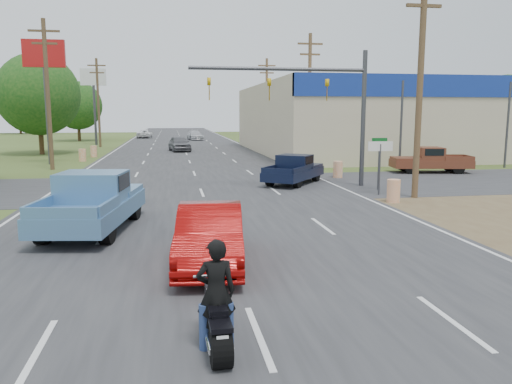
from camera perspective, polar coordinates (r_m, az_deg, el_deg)
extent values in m
plane|color=#39451B|center=(8.90, 0.33, -16.25)|extent=(200.00, 200.00, 0.00)
cube|color=#2D2D30|center=(48.10, -7.95, 4.32)|extent=(15.00, 180.00, 0.02)
cube|color=#2D2D30|center=(26.24, -6.47, 0.58)|extent=(120.00, 10.00, 0.02)
cube|color=brown|center=(22.12, 24.65, -1.75)|extent=(8.00, 18.00, 0.01)
cube|color=#B7A88C|center=(58.42, 25.48, 7.58)|extent=(50.00, 28.00, 6.60)
cylinder|color=#4C3823|center=(23.63, 18.22, 11.42)|extent=(0.28, 0.28, 10.00)
cube|color=#4C3823|center=(24.05, 18.64, 19.53)|extent=(1.60, 0.14, 0.14)
cylinder|color=#4C3823|center=(40.45, 6.12, 10.58)|extent=(0.28, 0.28, 10.00)
cube|color=#4C3823|center=(40.79, 6.22, 16.49)|extent=(2.00, 0.14, 0.14)
cube|color=#4C3823|center=(40.69, 6.20, 15.37)|extent=(1.60, 0.14, 0.14)
cylinder|color=#4C3823|center=(57.98, 1.23, 10.11)|extent=(0.28, 0.28, 10.00)
cube|color=#4C3823|center=(58.22, 1.25, 14.25)|extent=(2.00, 0.14, 0.14)
cube|color=#4C3823|center=(58.15, 1.24, 13.46)|extent=(1.60, 0.14, 0.14)
cylinder|color=#4C3823|center=(36.86, -22.69, 10.12)|extent=(0.28, 0.28, 10.00)
cube|color=#4C3823|center=(37.23, -23.09, 16.59)|extent=(2.00, 0.14, 0.14)
cube|color=#4C3823|center=(37.12, -23.02, 15.37)|extent=(1.60, 0.14, 0.14)
cylinder|color=#4C3823|center=(60.49, -17.57, 9.65)|extent=(0.28, 0.28, 10.00)
cube|color=#4C3823|center=(60.72, -17.76, 13.61)|extent=(2.00, 0.14, 0.14)
cube|color=#4C3823|center=(60.65, -17.73, 12.86)|extent=(1.60, 0.14, 0.14)
cylinder|color=#422D19|center=(51.42, -23.35, 5.77)|extent=(0.44, 0.44, 3.24)
sphere|color=#123F13|center=(51.41, -23.63, 10.18)|extent=(7.56, 7.56, 7.56)
cylinder|color=#422D19|center=(75.07, -19.57, 6.61)|extent=(0.44, 0.44, 2.88)
sphere|color=#123F13|center=(75.04, -19.71, 9.29)|extent=(6.72, 6.72, 6.72)
cylinder|color=#422D19|center=(96.22, 26.47, 6.80)|extent=(0.44, 0.44, 3.60)
sphere|color=#123F13|center=(96.23, 26.65, 9.42)|extent=(8.40, 8.40, 8.40)
cylinder|color=#422D19|center=(107.63, 7.41, 7.73)|extent=(0.44, 0.44, 3.42)
sphere|color=#123F13|center=(107.63, 7.45, 9.96)|extent=(7.98, 7.98, 7.98)
cylinder|color=#422D19|center=(106.85, -25.35, 7.05)|extent=(0.44, 0.44, 3.78)
sphere|color=#123F13|center=(106.87, -25.52, 9.52)|extent=(8.82, 8.82, 8.82)
cylinder|color=orange|center=(22.28, 15.44, 0.11)|extent=(0.56, 0.56, 1.00)
cylinder|color=orange|center=(30.25, 9.34, 2.56)|extent=(0.56, 0.56, 1.00)
cylinder|color=orange|center=(42.66, -19.23, 4.00)|extent=(0.56, 0.56, 1.00)
cylinder|color=orange|center=(46.55, -18.06, 4.43)|extent=(0.56, 0.56, 1.00)
cylinder|color=#3F3F44|center=(40.96, -22.77, 9.23)|extent=(0.30, 0.30, 9.00)
cube|color=#B21414|center=(41.20, -23.09, 14.37)|extent=(3.00, 0.35, 2.00)
cylinder|color=#3F3F44|center=(64.58, -17.96, 9.12)|extent=(0.30, 0.30, 9.00)
cube|color=white|center=(64.73, -18.12, 12.39)|extent=(3.00, 0.35, 2.00)
cylinder|color=#3F3F44|center=(24.08, 13.94, 2.49)|extent=(0.08, 0.08, 2.40)
cube|color=white|center=(23.99, 14.04, 5.10)|extent=(1.20, 0.05, 0.45)
cylinder|color=#3F3F44|center=(25.68, 13.84, 2.88)|extent=(0.08, 0.08, 2.40)
cube|color=#0C591E|center=(25.59, 13.95, 5.77)|extent=(0.80, 0.04, 0.22)
cylinder|color=#3F3F44|center=(26.83, 12.15, 8.11)|extent=(0.24, 0.24, 7.00)
cylinder|color=#3F3F44|center=(25.61, 2.66, 13.86)|extent=(9.00, 0.18, 0.18)
imported|color=gold|center=(26.21, 8.13, 12.69)|extent=(0.18, 0.40, 1.10)
imported|color=gold|center=(25.47, 1.52, 12.88)|extent=(0.18, 0.40, 1.10)
imported|color=gold|center=(25.07, -5.40, 12.91)|extent=(0.18, 0.40, 1.10)
imported|color=#8E0706|center=(12.61, -5.29, -5.05)|extent=(2.03, 4.69, 1.50)
cylinder|color=black|center=(7.86, -4.03, -17.25)|extent=(0.33, 0.65, 0.64)
cylinder|color=black|center=(9.14, -5.14, -13.39)|extent=(0.13, 0.64, 0.64)
cube|color=black|center=(8.41, -4.68, -13.35)|extent=(0.24, 1.17, 0.29)
cube|color=black|center=(8.56, -4.88, -11.54)|extent=(0.27, 0.54, 0.21)
cube|color=black|center=(8.08, -4.45, -13.10)|extent=(0.30, 0.54, 0.10)
cylinder|color=white|center=(8.76, -5.11, -9.50)|extent=(0.63, 0.06, 0.05)
cube|color=white|center=(7.58, -3.84, -16.50)|extent=(0.18, 0.02, 0.12)
imported|color=black|center=(8.17, -4.58, -12.00)|extent=(0.65, 0.43, 1.74)
cylinder|color=black|center=(19.06, -19.27, -1.68)|extent=(0.47, 0.93, 0.89)
cylinder|color=black|center=(18.56, -13.78, -1.72)|extent=(0.47, 0.93, 0.89)
cylinder|color=black|center=(15.87, -23.19, -3.97)|extent=(0.47, 0.93, 0.89)
cylinder|color=black|center=(15.26, -16.67, -4.11)|extent=(0.47, 0.93, 0.89)
cube|color=#4E7BA8|center=(17.11, -18.15, -1.96)|extent=(3.08, 6.06, 0.58)
cube|color=#4E7BA8|center=(18.69, -16.64, 0.14)|extent=(2.43, 2.50, 0.20)
cube|color=#4E7BA8|center=(17.10, -18.16, 0.61)|extent=(2.29, 2.03, 0.95)
cube|color=black|center=(17.07, -18.19, 1.16)|extent=(2.28, 1.69, 0.50)
cube|color=#4E7BA8|center=(14.39, -21.56, -2.33)|extent=(2.04, 0.40, 0.33)
cylinder|color=black|center=(28.94, 3.97, 2.11)|extent=(0.65, 0.76, 0.74)
cylinder|color=black|center=(28.40, 6.87, 1.94)|extent=(0.65, 0.76, 0.74)
cylinder|color=black|center=(26.31, 1.62, 1.45)|extent=(0.65, 0.76, 0.74)
cylinder|color=black|center=(25.72, 4.76, 1.25)|extent=(0.65, 0.76, 0.74)
cube|color=black|center=(27.30, 4.35, 2.13)|extent=(4.29, 4.97, 0.48)
cube|color=black|center=(28.60, 5.42, 3.03)|extent=(2.49, 2.50, 0.17)
cube|color=black|center=(27.32, 4.44, 3.45)|extent=(2.22, 2.16, 0.78)
cube|color=black|center=(27.31, 4.44, 3.74)|extent=(2.08, 1.95, 0.42)
cube|color=black|center=(25.10, 2.37, 2.40)|extent=(1.42, 1.05, 0.28)
cylinder|color=black|center=(33.18, 17.31, 2.62)|extent=(0.81, 0.42, 0.77)
cylinder|color=black|center=(34.72, 16.55, 2.92)|extent=(0.81, 0.42, 0.77)
cylinder|color=black|center=(34.16, 22.13, 2.54)|extent=(0.81, 0.42, 0.77)
cylinder|color=black|center=(35.66, 21.19, 2.84)|extent=(0.81, 0.42, 0.77)
cube|color=#5C2C1B|center=(34.38, 19.34, 3.09)|extent=(5.26, 2.78, 0.50)
cube|color=#5C2C1B|center=(33.90, 16.96, 3.66)|extent=(2.19, 2.13, 0.17)
cube|color=#5C2C1B|center=(34.29, 19.23, 4.18)|extent=(1.79, 2.01, 0.82)
cube|color=black|center=(34.28, 19.25, 4.42)|extent=(1.50, 1.99, 0.43)
cube|color=#5C2C1B|center=(35.21, 23.15, 3.63)|extent=(0.39, 1.75, 0.29)
imported|color=#5E5E63|center=(51.75, -8.75, 5.48)|extent=(2.51, 4.82, 1.57)
imported|color=silver|center=(73.90, -6.96, 6.43)|extent=(2.53, 4.87, 1.35)
imported|color=white|center=(81.51, -12.60, 6.49)|extent=(2.39, 4.73, 1.28)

